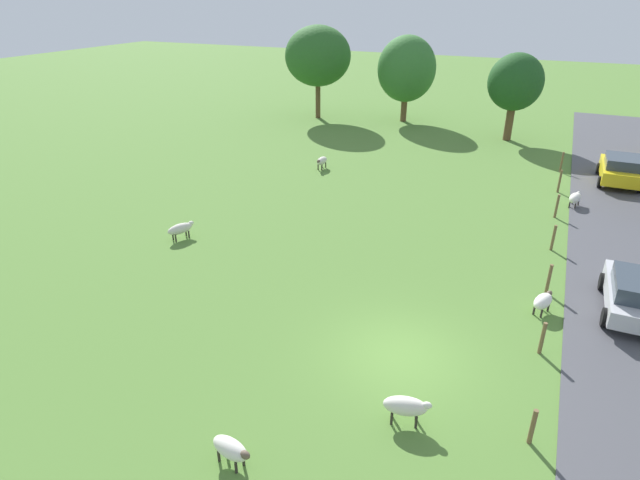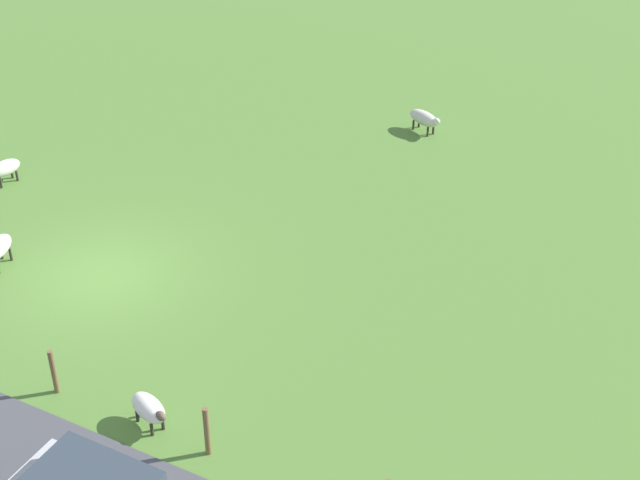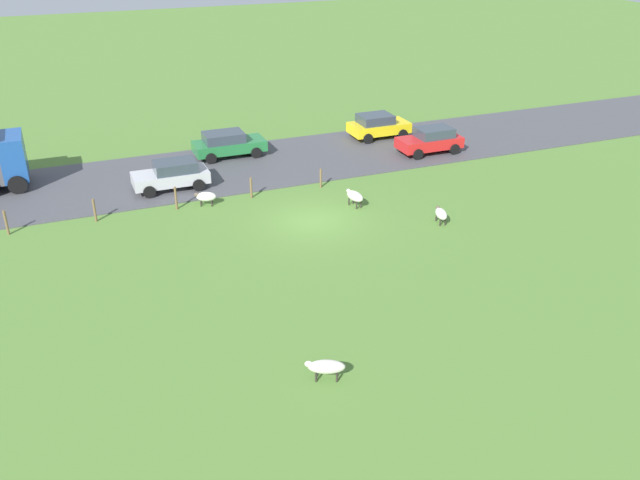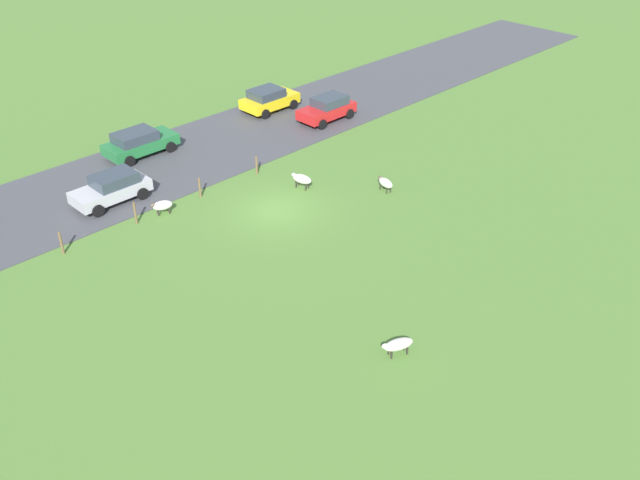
{
  "view_description": "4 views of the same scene",
  "coord_description": "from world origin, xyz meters",
  "px_view_note": "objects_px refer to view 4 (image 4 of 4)",
  "views": [
    {
      "loc": [
        3.05,
        -12.76,
        10.14
      ],
      "look_at": [
        -4.76,
        4.6,
        0.95
      ],
      "focal_mm": 29.33,
      "sensor_mm": 36.0,
      "label": 1
    },
    {
      "loc": [
        14.89,
        14.02,
        13.81
      ],
      "look_at": [
        -3.19,
        4.49,
        0.61
      ],
      "focal_mm": 53.59,
      "sensor_mm": 36.0,
      "label": 2
    },
    {
      "loc": [
        -27.03,
        10.56,
        13.35
      ],
      "look_at": [
        -3.5,
        1.03,
        0.79
      ],
      "focal_mm": 37.5,
      "sensor_mm": 36.0,
      "label": 3
    },
    {
      "loc": [
        -23.24,
        19.84,
        17.37
      ],
      "look_at": [
        -4.99,
        1.81,
        1.27
      ],
      "focal_mm": 38.79,
      "sensor_mm": 36.0,
      "label": 4
    }
  ],
  "objects_px": {
    "sheep_1": "(398,345)",
    "sheep_5": "(385,183)",
    "car_1": "(327,108)",
    "car_3": "(269,99)",
    "car_5": "(139,142)",
    "car_2": "(112,188)",
    "sheep_2": "(162,205)",
    "sheep_0": "(302,179)"
  },
  "relations": [
    {
      "from": "sheep_1",
      "to": "car_5",
      "type": "height_order",
      "value": "car_5"
    },
    {
      "from": "sheep_0",
      "to": "sheep_1",
      "type": "xyz_separation_m",
      "value": [
        -12.2,
        6.62,
        -0.07
      ]
    },
    {
      "from": "sheep_0",
      "to": "sheep_1",
      "type": "bearing_deg",
      "value": 151.53
    },
    {
      "from": "sheep_0",
      "to": "sheep_2",
      "type": "distance_m",
      "value": 7.46
    },
    {
      "from": "sheep_5",
      "to": "car_5",
      "type": "xyz_separation_m",
      "value": [
        13.0,
        6.87,
        0.36
      ]
    },
    {
      "from": "car_5",
      "to": "sheep_2",
      "type": "bearing_deg",
      "value": 156.35
    },
    {
      "from": "sheep_0",
      "to": "sheep_1",
      "type": "height_order",
      "value": "sheep_0"
    },
    {
      "from": "sheep_1",
      "to": "car_3",
      "type": "xyz_separation_m",
      "value": [
        21.84,
        -12.69,
        0.37
      ]
    },
    {
      "from": "sheep_2",
      "to": "car_1",
      "type": "xyz_separation_m",
      "value": [
        2.81,
        -14.56,
        0.38
      ]
    },
    {
      "from": "sheep_1",
      "to": "sheep_5",
      "type": "relative_size",
      "value": 1.13
    },
    {
      "from": "sheep_0",
      "to": "car_5",
      "type": "bearing_deg",
      "value": 22.15
    },
    {
      "from": "sheep_1",
      "to": "car_3",
      "type": "distance_m",
      "value": 25.26
    },
    {
      "from": "car_1",
      "to": "sheep_5",
      "type": "bearing_deg",
      "value": 152.39
    },
    {
      "from": "car_1",
      "to": "car_5",
      "type": "xyz_separation_m",
      "value": [
        3.93,
        11.61,
        -0.01
      ]
    },
    {
      "from": "sheep_0",
      "to": "car_2",
      "type": "height_order",
      "value": "car_2"
    },
    {
      "from": "car_2",
      "to": "sheep_2",
      "type": "bearing_deg",
      "value": -158.09
    },
    {
      "from": "sheep_0",
      "to": "car_2",
      "type": "relative_size",
      "value": 0.32
    },
    {
      "from": "car_5",
      "to": "car_3",
      "type": "bearing_deg",
      "value": -90.04
    },
    {
      "from": "sheep_0",
      "to": "sheep_5",
      "type": "relative_size",
      "value": 1.09
    },
    {
      "from": "sheep_1",
      "to": "car_2",
      "type": "distance_m",
      "value": 17.98
    },
    {
      "from": "sheep_0",
      "to": "car_5",
      "type": "distance_m",
      "value": 10.41
    },
    {
      "from": "sheep_1",
      "to": "car_5",
      "type": "bearing_deg",
      "value": -7.03
    },
    {
      "from": "sheep_0",
      "to": "car_3",
      "type": "relative_size",
      "value": 0.33
    },
    {
      "from": "sheep_1",
      "to": "car_1",
      "type": "xyz_separation_m",
      "value": [
        17.92,
        -14.3,
        0.37
      ]
    },
    {
      "from": "car_1",
      "to": "car_3",
      "type": "height_order",
      "value": "car_3"
    },
    {
      "from": "car_1",
      "to": "car_2",
      "type": "bearing_deg",
      "value": 89.98
    },
    {
      "from": "car_1",
      "to": "car_3",
      "type": "xyz_separation_m",
      "value": [
        3.92,
        1.61,
        0.0
      ]
    },
    {
      "from": "sheep_1",
      "to": "sheep_5",
      "type": "xyz_separation_m",
      "value": [
        8.85,
        -9.56,
        -0.0
      ]
    },
    {
      "from": "car_3",
      "to": "car_5",
      "type": "relative_size",
      "value": 0.9
    },
    {
      "from": "car_2",
      "to": "car_3",
      "type": "xyz_separation_m",
      "value": [
        3.92,
        -14.08,
        0.02
      ]
    },
    {
      "from": "car_2",
      "to": "sheep_5",
      "type": "bearing_deg",
      "value": -129.65
    },
    {
      "from": "sheep_0",
      "to": "car_5",
      "type": "height_order",
      "value": "car_5"
    },
    {
      "from": "sheep_1",
      "to": "sheep_2",
      "type": "xyz_separation_m",
      "value": [
        15.11,
        0.26,
        -0.01
      ]
    },
    {
      "from": "car_1",
      "to": "sheep_2",
      "type": "bearing_deg",
      "value": 100.92
    },
    {
      "from": "car_2",
      "to": "car_1",
      "type": "bearing_deg",
      "value": -90.02
    },
    {
      "from": "car_3",
      "to": "car_1",
      "type": "bearing_deg",
      "value": -157.65
    },
    {
      "from": "sheep_2",
      "to": "sheep_5",
      "type": "xyz_separation_m",
      "value": [
        -6.26,
        -9.82,
        0.01
      ]
    },
    {
      "from": "car_3",
      "to": "sheep_5",
      "type": "bearing_deg",
      "value": 166.45
    },
    {
      "from": "sheep_5",
      "to": "car_2",
      "type": "distance_m",
      "value": 14.22
    },
    {
      "from": "sheep_0",
      "to": "car_1",
      "type": "bearing_deg",
      "value": -53.37
    },
    {
      "from": "sheep_0",
      "to": "car_1",
      "type": "xyz_separation_m",
      "value": [
        5.71,
        -7.68,
        0.3
      ]
    },
    {
      "from": "sheep_5",
      "to": "car_2",
      "type": "xyz_separation_m",
      "value": [
        9.07,
        10.95,
        0.36
      ]
    }
  ]
}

